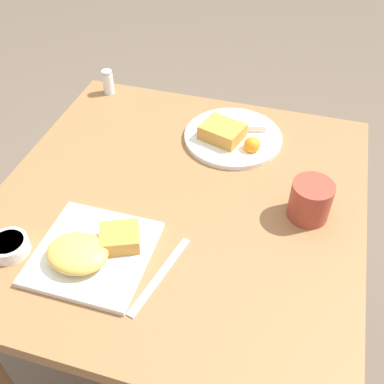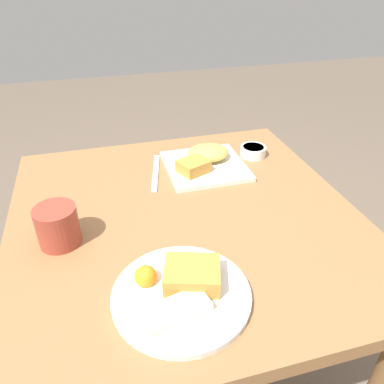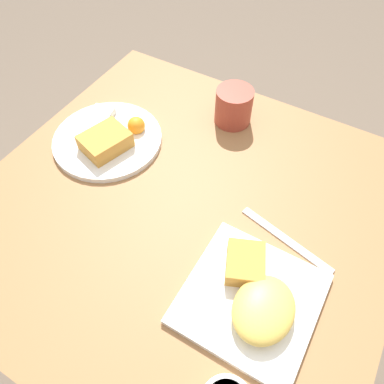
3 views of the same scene
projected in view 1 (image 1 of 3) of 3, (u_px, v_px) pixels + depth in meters
name	position (u px, v px, depth m)	size (l,w,h in m)	color
ground_plane	(183.00, 346.00, 1.58)	(8.00, 8.00, 0.00)	brown
dining_table	(179.00, 224.00, 1.13)	(0.87, 0.89, 0.73)	olive
plate_square_near	(91.00, 251.00, 0.93)	(0.23, 0.23, 0.06)	white
plate_oval_far	(232.00, 135.00, 1.22)	(0.27, 0.27, 0.05)	white
sauce_ramekin	(9.00, 246.00, 0.94)	(0.08, 0.08, 0.03)	white
salt_shaker	(108.00, 83.00, 1.39)	(0.03, 0.03, 0.08)	white
butter_knife	(160.00, 275.00, 0.91)	(0.06, 0.21, 0.00)	silver
coffee_mug	(310.00, 200.00, 1.00)	(0.09, 0.09, 0.09)	#9E3D2D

